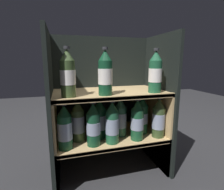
{
  "coord_description": "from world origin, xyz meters",
  "views": [
    {
      "loc": [
        -0.29,
        -0.85,
        0.73
      ],
      "look_at": [
        0.0,
        0.14,
        0.53
      ],
      "focal_mm": 28.0,
      "sensor_mm": 36.0,
      "label": 1
    }
  ],
  "objects": [
    {
      "name": "fridge_side_left",
      "position": [
        -0.35,
        0.19,
        0.45
      ],
      "size": [
        0.02,
        0.43,
        0.9
      ],
      "primitive_type": "cube",
      "color": "black",
      "rests_on": "ground_plane"
    },
    {
      "name": "bottle_lower_back_3",
      "position": [
        0.21,
        0.16,
        0.37
      ],
      "size": [
        0.08,
        0.08,
        0.26
      ],
      "color": "#194C2D",
      "rests_on": "shelf_lower"
    },
    {
      "name": "fridge_side_right",
      "position": [
        0.35,
        0.19,
        0.45
      ],
      "size": [
        0.02,
        0.43,
        0.9
      ],
      "primitive_type": "cube",
      "color": "black",
      "rests_on": "ground_plane"
    },
    {
      "name": "bottle_upper_front_1",
      "position": [
        -0.06,
        0.07,
        0.66
      ],
      "size": [
        0.08,
        0.08,
        0.26
      ],
      "color": "#144228",
      "rests_on": "shelf_upper"
    },
    {
      "name": "bottle_lower_back_2",
      "position": [
        0.06,
        0.16,
        0.37
      ],
      "size": [
        0.08,
        0.08,
        0.26
      ],
      "color": "#285B42",
      "rests_on": "shelf_lower"
    },
    {
      "name": "bottle_lower_front_4",
      "position": [
        0.29,
        0.07,
        0.37
      ],
      "size": [
        0.08,
        0.08,
        0.26
      ],
      "color": "#384C28",
      "rests_on": "shelf_lower"
    },
    {
      "name": "bottle_upper_front_2",
      "position": [
        0.25,
        0.07,
        0.66
      ],
      "size": [
        0.08,
        0.08,
        0.26
      ],
      "color": "#1E5638",
      "rests_on": "shelf_upper"
    },
    {
      "name": "bottle_upper_front_0",
      "position": [
        -0.25,
        0.07,
        0.66
      ],
      "size": [
        0.08,
        0.08,
        0.26
      ],
      "color": "#384C28",
      "rests_on": "shelf_upper"
    },
    {
      "name": "fridge_back_wall",
      "position": [
        0.0,
        0.4,
        0.45
      ],
      "size": [
        0.72,
        0.02,
        0.9
      ],
      "primitive_type": "cube",
      "color": "black",
      "rests_on": "ground_plane"
    },
    {
      "name": "bottle_lower_front_1",
      "position": [
        -0.13,
        0.07,
        0.37
      ],
      "size": [
        0.08,
        0.08,
        0.26
      ],
      "color": "#144228",
      "rests_on": "shelf_lower"
    },
    {
      "name": "bottle_lower_front_2",
      "position": [
        -0.02,
        0.07,
        0.37
      ],
      "size": [
        0.08,
        0.08,
        0.26
      ],
      "color": "#1E5638",
      "rests_on": "shelf_lower"
    },
    {
      "name": "bottle_lower_back_1",
      "position": [
        -0.07,
        0.16,
        0.37
      ],
      "size": [
        0.08,
        0.08,
        0.26
      ],
      "color": "#144228",
      "rests_on": "shelf_lower"
    },
    {
      "name": "bottle_lower_back_0",
      "position": [
        -0.21,
        0.16,
        0.37
      ],
      "size": [
        0.08,
        0.08,
        0.26
      ],
      "color": "#384C28",
      "rests_on": "shelf_lower"
    },
    {
      "name": "bottle_lower_front_3",
      "position": [
        0.14,
        0.07,
        0.37
      ],
      "size": [
        0.08,
        0.08,
        0.26
      ],
      "color": "#194C2D",
      "rests_on": "shelf_lower"
    },
    {
      "name": "shelf_upper",
      "position": [
        0.0,
        0.19,
        0.4
      ],
      "size": [
        0.68,
        0.39,
        0.55
      ],
      "color": "tan",
      "rests_on": "ground_plane"
    },
    {
      "name": "shelf_lower",
      "position": [
        0.0,
        0.18,
        0.21
      ],
      "size": [
        0.68,
        0.39,
        0.26
      ],
      "color": "tan",
      "rests_on": "ground_plane"
    },
    {
      "name": "bottle_lower_front_0",
      "position": [
        -0.28,
        0.07,
        0.37
      ],
      "size": [
        0.08,
        0.08,
        0.26
      ],
      "color": "#144228",
      "rests_on": "shelf_lower"
    },
    {
      "name": "ground_plane",
      "position": [
        0.0,
        0.0,
        0.0
      ],
      "size": [
        6.0,
        6.0,
        0.0
      ],
      "primitive_type": "plane",
      "color": "#2D2D30"
    }
  ]
}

